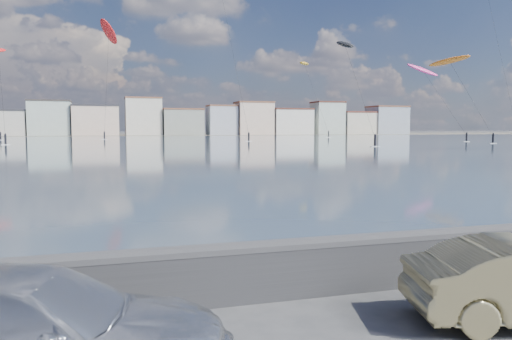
# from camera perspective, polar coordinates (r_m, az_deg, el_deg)

# --- Properties ---
(bay_water) EXTENTS (500.00, 177.00, 0.00)m
(bay_water) POSITION_cam_1_polar(r_m,az_deg,el_deg) (97.07, -15.44, 2.95)
(bay_water) COLOR #36485D
(bay_water) RESTS_ON ground
(far_shore_strip) EXTENTS (500.00, 60.00, 0.00)m
(far_shore_strip) POSITION_cam_1_polar(r_m,az_deg,el_deg) (205.54, -16.03, 3.89)
(far_shore_strip) COLOR #4C473D
(far_shore_strip) RESTS_ON ground
(seawall) EXTENTS (400.00, 0.36, 1.08)m
(seawall) POSITION_cam_1_polar(r_m,az_deg,el_deg) (8.76, -3.94, -11.48)
(seawall) COLOR #28282B
(seawall) RESTS_ON ground
(far_buildings) EXTENTS (240.79, 13.26, 14.60)m
(far_buildings) POSITION_cam_1_polar(r_m,az_deg,el_deg) (191.56, -15.64, 5.64)
(far_buildings) COLOR #B2B7C6
(far_buildings) RESTS_ON ground
(car_silver) EXTENTS (5.08, 3.05, 1.38)m
(car_silver) POSITION_cam_1_polar(r_m,az_deg,el_deg) (6.66, -24.18, -16.33)
(car_silver) COLOR silver
(car_silver) RESTS_ON ground
(kitesurfer_3) EXTENTS (6.22, 16.09, 31.09)m
(kitesurfer_3) POSITION_cam_1_polar(r_m,az_deg,el_deg) (141.45, -16.47, 14.82)
(kitesurfer_3) COLOR red
(kitesurfer_3) RESTS_ON ground
(kitesurfer_7) EXTENTS (9.03, 17.32, 18.59)m
(kitesurfer_7) POSITION_cam_1_polar(r_m,az_deg,el_deg) (126.11, 18.56, 10.68)
(kitesurfer_7) COLOR #E5338C
(kitesurfer_7) RESTS_ON ground
(kitesurfer_8) EXTENTS (7.24, 17.94, 18.32)m
(kitesurfer_8) POSITION_cam_1_polar(r_m,az_deg,el_deg) (114.22, 21.29, 11.42)
(kitesurfer_8) COLOR orange
(kitesurfer_8) RESTS_ON ground
(kitesurfer_12) EXTENTS (5.29, 20.65, 20.01)m
(kitesurfer_12) POSITION_cam_1_polar(r_m,az_deg,el_deg) (96.34, 10.15, 13.82)
(kitesurfer_12) COLOR black
(kitesurfer_12) RESTS_ON ground
(kitesurfer_18) EXTENTS (7.11, 18.35, 24.33)m
(kitesurfer_18) POSITION_cam_1_polar(r_m,az_deg,el_deg) (162.32, 5.56, 11.94)
(kitesurfer_18) COLOR #BF8C19
(kitesurfer_18) RESTS_ON ground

